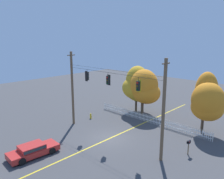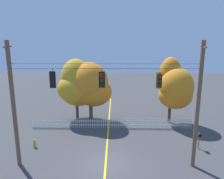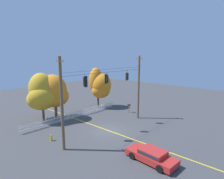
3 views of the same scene
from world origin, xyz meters
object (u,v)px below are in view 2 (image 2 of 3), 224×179
object	(u,v)px
traffic_signal_northbound_primary	(102,80)
fire_hydrant	(34,143)
autumn_oak_far_east	(174,87)
autumn_maple_near_fence	(77,86)
roadside_mailbox	(199,136)
autumn_maple_mid	(91,87)
traffic_signal_northbound_secondary	(159,81)
traffic_signal_southbound_primary	(53,79)

from	to	relation	value
traffic_signal_northbound_primary	fire_hydrant	world-z (taller)	traffic_signal_northbound_primary
autumn_oak_far_east	autumn_maple_near_fence	bearing A→B (deg)	175.26
autumn_oak_far_east	roadside_mailbox	world-z (taller)	autumn_oak_far_east
autumn_maple_mid	fire_hydrant	size ratio (longest dim) A/B	8.95
autumn_oak_far_east	fire_hydrant	world-z (taller)	autumn_oak_far_east
autumn_maple_mid	fire_hydrant	xyz separation A→B (m)	(-4.39, -6.33, -3.56)
traffic_signal_northbound_primary	autumn_oak_far_east	bearing A→B (deg)	49.85
traffic_signal_northbound_primary	traffic_signal_northbound_secondary	xyz separation A→B (m)	(3.95, 0.00, -0.04)
autumn_maple_near_fence	autumn_maple_mid	bearing A→B (deg)	-12.95
autumn_maple_mid	autumn_oak_far_east	size ratio (longest dim) A/B	0.92
fire_hydrant	roadside_mailbox	size ratio (longest dim) A/B	0.51
autumn_maple_mid	fire_hydrant	world-z (taller)	autumn_maple_mid
traffic_signal_northbound_primary	autumn_oak_far_east	world-z (taller)	traffic_signal_northbound_primary
traffic_signal_northbound_primary	traffic_signal_northbound_secondary	size ratio (longest dim) A/B	0.97
traffic_signal_southbound_primary	roadside_mailbox	xyz separation A→B (m)	(11.38, 2.68, -5.38)
traffic_signal_northbound_secondary	roadside_mailbox	xyz separation A→B (m)	(4.09, 2.66, -5.30)
autumn_oak_far_east	fire_hydrant	xyz separation A→B (m)	(-13.26, -5.83, -3.63)
traffic_signal_northbound_secondary	autumn_oak_far_east	distance (m)	9.46
autumn_maple_mid	roadside_mailbox	xyz separation A→B (m)	(9.71, -6.37, -2.74)
autumn_maple_mid	autumn_oak_far_east	xyz separation A→B (m)	(8.87, -0.50, 0.07)
autumn_maple_near_fence	autumn_maple_mid	world-z (taller)	autumn_maple_near_fence
fire_hydrant	autumn_maple_near_fence	bearing A→B (deg)	67.52
traffic_signal_southbound_primary	autumn_maple_mid	world-z (taller)	traffic_signal_southbound_primary
autumn_maple_near_fence	autumn_oak_far_east	distance (m)	10.52
traffic_signal_northbound_primary	autumn_maple_near_fence	xyz separation A→B (m)	(-3.29, 9.40, -2.67)
traffic_signal_northbound_secondary	fire_hydrant	distance (m)	12.04
traffic_signal_northbound_secondary	fire_hydrant	size ratio (longest dim) A/B	1.92
traffic_signal_northbound_secondary	autumn_maple_near_fence	size ratio (longest dim) A/B	0.20
traffic_signal_southbound_primary	traffic_signal_northbound_primary	bearing A→B (deg)	0.32
traffic_signal_southbound_primary	autumn_maple_mid	xyz separation A→B (m)	(1.67, 9.05, -2.64)
traffic_signal_northbound_primary	autumn_maple_mid	distance (m)	9.54
roadside_mailbox	autumn_maple_near_fence	bearing A→B (deg)	149.23
autumn_maple_near_fence	autumn_oak_far_east	world-z (taller)	autumn_oak_far_east
traffic_signal_southbound_primary	traffic_signal_northbound_primary	world-z (taller)	same
traffic_signal_southbound_primary	autumn_maple_near_fence	xyz separation A→B (m)	(0.06, 9.42, -2.71)
autumn_maple_near_fence	autumn_oak_far_east	size ratio (longest dim) A/B	0.97
fire_hydrant	roadside_mailbox	world-z (taller)	roadside_mailbox
autumn_maple_near_fence	autumn_maple_mid	distance (m)	1.66
traffic_signal_northbound_secondary	autumn_maple_near_fence	xyz separation A→B (m)	(-7.23, 9.40, -2.63)
traffic_signal_northbound_secondary	fire_hydrant	xyz separation A→B (m)	(-10.01, 2.70, -6.13)
traffic_signal_southbound_primary	traffic_signal_northbound_secondary	xyz separation A→B (m)	(7.29, 0.02, -0.08)
autumn_oak_far_east	traffic_signal_northbound_primary	bearing A→B (deg)	-130.15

